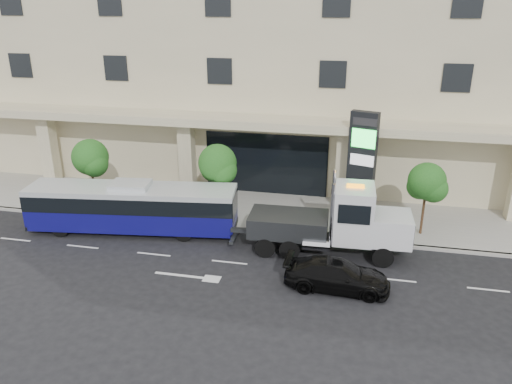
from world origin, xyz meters
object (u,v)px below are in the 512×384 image
at_px(tow_truck, 336,223).
at_px(signage_pylon, 361,165).
at_px(city_bus, 132,207).
at_px(black_sedan, 337,275).

bearing_deg(tow_truck, signage_pylon, 75.62).
distance_m(city_bus, black_sedan, 12.06).
relative_size(tow_truck, black_sedan, 1.94).
bearing_deg(signage_pylon, black_sedan, -77.82).
height_order(city_bus, signage_pylon, signage_pylon).
distance_m(tow_truck, black_sedan, 3.50).
bearing_deg(signage_pylon, tow_truck, -84.93).
height_order(tow_truck, black_sedan, tow_truck).
xyz_separation_m(tow_truck, black_sedan, (0.29, -3.33, -1.03)).
bearing_deg(black_sedan, signage_pylon, -3.80).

